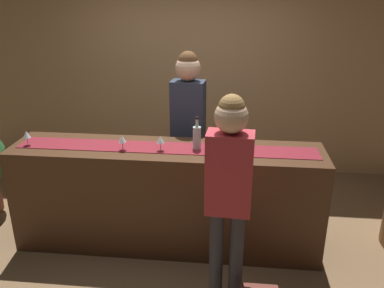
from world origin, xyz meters
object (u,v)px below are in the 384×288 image
wine_bottle_clear (197,137)px  wine_glass_far_end (27,135)px  wine_glass_mid_counter (160,140)px  wine_bottle_green (233,137)px  wine_glass_near_customer (122,139)px  customer_sipping (229,180)px  bartender (188,117)px

wine_bottle_clear → wine_glass_far_end: wine_bottle_clear is taller
wine_bottle_clear → wine_glass_mid_counter: wine_bottle_clear is taller
wine_bottle_green → wine_bottle_clear: 0.33m
wine_bottle_green → wine_glass_near_customer: 0.99m
wine_glass_far_end → customer_sipping: (1.86, -0.61, -0.06)m
wine_glass_near_customer → wine_glass_far_end: same height
bartender → wine_bottle_green: bearing=137.3°
wine_bottle_green → wine_glass_mid_counter: 0.65m
wine_bottle_clear → wine_glass_near_customer: size_ratio=2.10×
wine_bottle_clear → customer_sipping: (0.30, -0.69, -0.07)m
wine_bottle_green → wine_glass_near_customer: bearing=-171.6°
wine_glass_far_end → wine_bottle_green: bearing=3.8°
wine_glass_near_customer → wine_glass_mid_counter: size_ratio=1.00×
wine_glass_mid_counter → wine_glass_far_end: 1.24m
wine_glass_near_customer → customer_sipping: (0.96, -0.59, -0.06)m
wine_glass_near_customer → wine_bottle_green: bearing=8.4°
wine_glass_far_end → bartender: bartender is taller
wine_bottle_green → wine_bottle_clear: (-0.32, -0.04, 0.00)m
wine_glass_near_customer → bartender: (0.51, 0.67, 0.01)m
wine_glass_mid_counter → customer_sipping: 0.87m
wine_bottle_green → bartender: (-0.47, 0.53, 0.01)m
wine_bottle_green → customer_sipping: bearing=-91.6°
wine_glass_far_end → customer_sipping: customer_sipping is taller
wine_bottle_green → wine_glass_mid_counter: (-0.64, -0.12, -0.01)m
wine_bottle_green → wine_bottle_clear: bearing=-172.5°
wine_glass_near_customer → customer_sipping: 1.13m
wine_glass_far_end → wine_glass_mid_counter: bearing=-0.0°
wine_bottle_clear → bartender: (-0.14, 0.57, 0.01)m
wine_bottle_green → wine_glass_near_customer: size_ratio=2.10×
wine_bottle_clear → customer_sipping: customer_sipping is taller
wine_glass_mid_counter → bartender: (0.17, 0.65, 0.01)m
wine_glass_near_customer → customer_sipping: bearing=-31.5°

